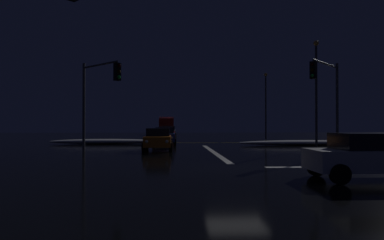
{
  "coord_description": "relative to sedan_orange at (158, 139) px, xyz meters",
  "views": [
    {
      "loc": [
        -2.71,
        -15.01,
        1.88
      ],
      "look_at": [
        -1.24,
        11.79,
        2.17
      ],
      "focal_mm": 32.95,
      "sensor_mm": 36.0,
      "label": 1
    }
  ],
  "objects": [
    {
      "name": "ground",
      "position": [
        3.75,
        -10.05,
        -0.85
      ],
      "size": [
        120.0,
        120.0,
        0.1
      ],
      "primitive_type": "cube",
      "color": "black"
    },
    {
      "name": "stop_line_north",
      "position": [
        3.75,
        -1.87,
        -0.8
      ],
      "size": [
        0.35,
        14.02,
        0.01
      ],
      "color": "white",
      "rests_on": "ground"
    },
    {
      "name": "centre_line_ns",
      "position": [
        3.75,
        9.73,
        -0.8
      ],
      "size": [
        22.0,
        0.15,
        0.01
      ],
      "color": "yellow",
      "rests_on": "ground"
    },
    {
      "name": "snow_bank_left_curb",
      "position": [
        -5.24,
        8.06,
        -0.57
      ],
      "size": [
        10.27,
        1.5,
        0.46
      ],
      "color": "white",
      "rests_on": "ground"
    },
    {
      "name": "snow_bank_right_curb",
      "position": [
        12.74,
        5.19,
        -0.58
      ],
      "size": [
        11.97,
        1.5,
        0.44
      ],
      "color": "white",
      "rests_on": "ground"
    },
    {
      "name": "sedan_orange",
      "position": [
        0.0,
        0.0,
        0.0
      ],
      "size": [
        2.02,
        4.33,
        1.57
      ],
      "color": "#C66014",
      "rests_on": "ground"
    },
    {
      "name": "sedan_blue",
      "position": [
        0.31,
        6.75,
        0.0
      ],
      "size": [
        2.02,
        4.33,
        1.57
      ],
      "color": "navy",
      "rests_on": "ground"
    },
    {
      "name": "sedan_red",
      "position": [
        0.37,
        12.04,
        0.0
      ],
      "size": [
        2.02,
        4.33,
        1.57
      ],
      "color": "maroon",
      "rests_on": "ground"
    },
    {
      "name": "sedan_gray",
      "position": [
        0.32,
        17.51,
        0.0
      ],
      "size": [
        2.02,
        4.33,
        1.57
      ],
      "color": "slate",
      "rests_on": "ground"
    },
    {
      "name": "sedan_silver",
      "position": [
        0.5,
        23.53,
        0.0
      ],
      "size": [
        2.02,
        4.33,
        1.57
      ],
      "color": "#B7B7BC",
      "rests_on": "ground"
    },
    {
      "name": "sedan_black",
      "position": [
        0.28,
        29.34,
        0.0
      ],
      "size": [
        2.02,
        4.33,
        1.57
      ],
      "color": "black",
      "rests_on": "ground"
    },
    {
      "name": "box_truck",
      "position": [
        -0.01,
        36.63,
        0.91
      ],
      "size": [
        2.68,
        8.28,
        3.08
      ],
      "color": "red",
      "rests_on": "ground"
    },
    {
      "name": "sedan_white_crossing",
      "position": [
        7.7,
        -13.56,
        0.0
      ],
      "size": [
        4.33,
        2.02,
        1.57
      ],
      "color": "silver",
      "rests_on": "ground"
    },
    {
      "name": "traffic_signal_ne",
      "position": [
        11.11,
        -2.69,
        3.37
      ],
      "size": [
        3.14,
        3.14,
        6.05
      ],
      "color": "#4C4C51",
      "rests_on": "ground"
    },
    {
      "name": "traffic_signal_nw",
      "position": [
        -3.7,
        -2.61,
        3.25
      ],
      "size": [
        2.91,
        2.91,
        5.89
      ],
      "color": "#4C4C51",
      "rests_on": "ground"
    },
    {
      "name": "streetlamp_right_near",
      "position": [
        13.04,
        3.73,
        4.32
      ],
      "size": [
        0.44,
        0.44,
        8.86
      ],
      "color": "#424247",
      "rests_on": "ground"
    },
    {
      "name": "streetlamp_right_far",
      "position": [
        13.04,
        19.73,
        4.11
      ],
      "size": [
        0.44,
        0.44,
        8.47
      ],
      "color": "#424247",
      "rests_on": "ground"
    }
  ]
}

